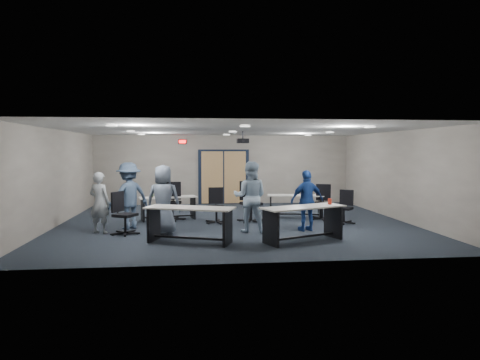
{
  "coord_description": "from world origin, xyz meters",
  "views": [
    {
      "loc": [
        -1.19,
        -12.33,
        2.12
      ],
      "look_at": [
        0.13,
        -0.3,
        1.28
      ],
      "focal_mm": 32.0,
      "sensor_mm": 36.0,
      "label": 1
    }
  ],
  "objects": [
    {
      "name": "ceiling_projector",
      "position": [
        0.3,
        0.5,
        2.4
      ],
      "size": [
        0.35,
        0.32,
        0.37
      ],
      "color": "black",
      "rests_on": "ceiling"
    },
    {
      "name": "chair_back_b",
      "position": [
        -0.53,
        0.02,
        0.51
      ],
      "size": [
        0.66,
        0.66,
        1.03
      ],
      "primitive_type": null,
      "rotation": [
        0.0,
        0.0,
        0.03
      ],
      "color": "black",
      "rests_on": "floor"
    },
    {
      "name": "chair_loose_right",
      "position": [
        3.14,
        -0.46,
        0.48
      ],
      "size": [
        0.85,
        0.85,
        0.97
      ],
      "primitive_type": null,
      "rotation": [
        0.0,
        0.0,
        -0.67
      ],
      "color": "black",
      "rests_on": "floor"
    },
    {
      "name": "right_wall",
      "position": [
        5.0,
        0.0,
        1.35
      ],
      "size": [
        0.04,
        9.0,
        2.7
      ],
      "primitive_type": "cube",
      "color": "slate",
      "rests_on": "floor"
    },
    {
      "name": "table_back_left",
      "position": [
        -1.97,
        0.79,
        0.49
      ],
      "size": [
        1.82,
        0.98,
        0.96
      ],
      "rotation": [
        0.0,
        0.0,
        0.25
      ],
      "color": "beige",
      "rests_on": "floor"
    },
    {
      "name": "exit_sign",
      "position": [
        -1.6,
        4.44,
        2.45
      ],
      "size": [
        0.32,
        0.07,
        0.18
      ],
      "color": "black",
      "rests_on": "back_wall"
    },
    {
      "name": "chair_back_d",
      "position": [
        2.72,
        0.26,
        0.54
      ],
      "size": [
        0.9,
        0.9,
        1.07
      ],
      "primitive_type": null,
      "rotation": [
        0.0,
        0.0,
        -0.44
      ],
      "color": "black",
      "rests_on": "floor"
    },
    {
      "name": "ceiling_can_lights",
      "position": [
        0.0,
        0.25,
        2.67
      ],
      "size": [
        6.24,
        5.74,
        0.02
      ],
      "primitive_type": null,
      "color": "silver",
      "rests_on": "ceiling"
    },
    {
      "name": "table_front_left",
      "position": [
        -1.28,
        -2.58,
        0.56
      ],
      "size": [
        2.14,
        1.35,
        0.82
      ],
      "rotation": [
        0.0,
        0.0,
        -0.36
      ],
      "color": "beige",
      "rests_on": "floor"
    },
    {
      "name": "chair_back_a",
      "position": [
        -1.83,
        0.64,
        0.58
      ],
      "size": [
        0.77,
        0.77,
        1.15
      ],
      "primitive_type": null,
      "rotation": [
        0.0,
        0.0,
        -0.06
      ],
      "color": "black",
      "rests_on": "floor"
    },
    {
      "name": "table_back_right",
      "position": [
        2.01,
        0.84,
        0.48
      ],
      "size": [
        1.82,
        0.88,
        0.71
      ],
      "rotation": [
        0.0,
        0.0,
        -0.18
      ],
      "color": "beige",
      "rests_on": "floor"
    },
    {
      "name": "person_gray",
      "position": [
        -3.57,
        -1.2,
        0.79
      ],
      "size": [
        0.68,
        0.58,
        1.58
      ],
      "primitive_type": "imported",
      "rotation": [
        0.0,
        0.0,
        2.72
      ],
      "color": "#979FA5",
      "rests_on": "floor"
    },
    {
      "name": "table_front_right",
      "position": [
        1.35,
        -2.72,
        0.56
      ],
      "size": [
        2.13,
        1.4,
        0.96
      ],
      "rotation": [
        0.0,
        0.0,
        0.39
      ],
      "color": "beige",
      "rests_on": "floor"
    },
    {
      "name": "floor",
      "position": [
        0.0,
        0.0,
        0.0
      ],
      "size": [
        10.0,
        10.0,
        0.0
      ],
      "primitive_type": "plane",
      "color": "#1C232C",
      "rests_on": "ground"
    },
    {
      "name": "left_wall",
      "position": [
        -5.0,
        0.0,
        1.35
      ],
      "size": [
        0.04,
        9.0,
        2.7
      ],
      "primitive_type": "cube",
      "color": "slate",
      "rests_on": "floor"
    },
    {
      "name": "person_plaid",
      "position": [
        -1.94,
        -1.54,
        0.88
      ],
      "size": [
        0.94,
        0.7,
        1.75
      ],
      "primitive_type": "imported",
      "rotation": [
        0.0,
        0.0,
        2.97
      ],
      "color": "#4D596A",
      "rests_on": "floor"
    },
    {
      "name": "person_navy",
      "position": [
        1.78,
        -1.43,
        0.8
      ],
      "size": [
        1.0,
        0.6,
        1.6
      ],
      "primitive_type": "imported",
      "rotation": [
        0.0,
        0.0,
        3.37
      ],
      "color": "navy",
      "rests_on": "floor"
    },
    {
      "name": "person_lightblue",
      "position": [
        0.27,
        -1.43,
        0.92
      ],
      "size": [
        1.03,
        0.89,
        1.83
      ],
      "primitive_type": "imported",
      "rotation": [
        0.0,
        0.0,
        2.89
      ],
      "color": "#96AFC7",
      "rests_on": "floor"
    },
    {
      "name": "back_wall",
      "position": [
        0.0,
        4.5,
        1.35
      ],
      "size": [
        10.0,
        0.04,
        2.7
      ],
      "primitive_type": "cube",
      "color": "slate",
      "rests_on": "floor"
    },
    {
      "name": "chair_loose_left",
      "position": [
        -2.9,
        -1.45,
        0.54
      ],
      "size": [
        0.92,
        0.92,
        1.08
      ],
      "primitive_type": null,
      "rotation": [
        0.0,
        0.0,
        1.07
      ],
      "color": "black",
      "rests_on": "floor"
    },
    {
      "name": "front_wall",
      "position": [
        0.0,
        -4.5,
        1.35
      ],
      "size": [
        10.0,
        0.04,
        2.7
      ],
      "primitive_type": "cube",
      "color": "slate",
      "rests_on": "floor"
    },
    {
      "name": "chair_back_c",
      "position": [
        0.5,
        0.09,
        0.6
      ],
      "size": [
        0.95,
        0.95,
        1.2
      ],
      "primitive_type": null,
      "rotation": [
        0.0,
        0.0,
        0.31
      ],
      "color": "black",
      "rests_on": "floor"
    },
    {
      "name": "person_back",
      "position": [
        -2.93,
        -0.63,
        0.9
      ],
      "size": [
        1.33,
        1.23,
        1.8
      ],
      "primitive_type": "imported",
      "rotation": [
        0.0,
        0.0,
        3.79
      ],
      "color": "#3A4E6A",
      "rests_on": "floor"
    },
    {
      "name": "ceiling",
      "position": [
        0.0,
        0.0,
        2.7
      ],
      "size": [
        10.0,
        9.0,
        0.04
      ],
      "primitive_type": "cube",
      "color": "silver",
      "rests_on": "back_wall"
    },
    {
      "name": "double_door",
      "position": [
        0.0,
        4.46,
        1.05
      ],
      "size": [
        2.0,
        0.07,
        2.2
      ],
      "color": "black",
      "rests_on": "back_wall"
    }
  ]
}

